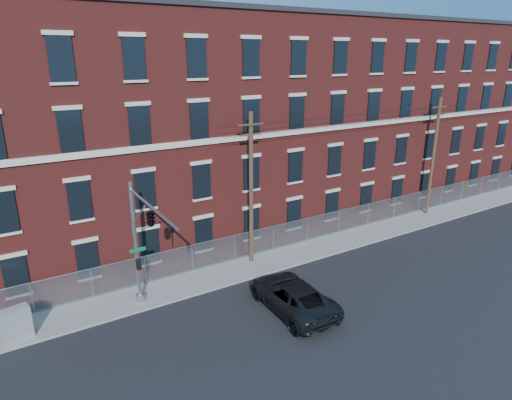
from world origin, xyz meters
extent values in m
plane|color=black|center=(0.00, 0.00, 0.00)|extent=(140.00, 140.00, 0.00)
cube|color=gray|center=(12.00, 5.00, 0.06)|extent=(65.00, 3.00, 0.12)
cube|color=maroon|center=(12.00, 14.00, 8.00)|extent=(55.00, 14.00, 16.00)
cube|color=black|center=(12.00, 14.00, 16.15)|extent=(55.30, 14.30, 0.30)
cube|color=#B9AF9A|center=(12.00, 6.92, 8.30)|extent=(55.00, 0.18, 0.35)
cube|color=black|center=(-11.83, 6.94, 2.20)|extent=(1.20, 0.10, 2.20)
cube|color=black|center=(-11.83, 6.94, 5.80)|extent=(1.20, 0.10, 2.20)
cube|color=black|center=(-8.17, 6.94, 2.20)|extent=(1.20, 0.10, 2.20)
cube|color=black|center=(-8.17, 6.94, 5.80)|extent=(1.20, 0.10, 2.20)
cube|color=black|center=(-8.17, 6.94, 9.60)|extent=(1.20, 0.10, 2.20)
cube|color=black|center=(-8.17, 6.94, 13.20)|extent=(1.20, 0.10, 2.20)
cube|color=black|center=(-4.50, 6.94, 2.20)|extent=(1.20, 0.10, 2.20)
cube|color=black|center=(-4.50, 6.94, 5.80)|extent=(1.20, 0.10, 2.20)
cube|color=black|center=(-4.50, 6.94, 9.60)|extent=(1.20, 0.10, 2.20)
cube|color=black|center=(-4.50, 6.94, 13.20)|extent=(1.20, 0.10, 2.20)
cube|color=black|center=(-0.83, 6.94, 2.20)|extent=(1.20, 0.10, 2.20)
cube|color=black|center=(-0.83, 6.94, 5.80)|extent=(1.20, 0.10, 2.20)
cube|color=black|center=(-0.83, 6.94, 9.60)|extent=(1.20, 0.10, 2.20)
cube|color=black|center=(-0.83, 6.94, 13.20)|extent=(1.20, 0.10, 2.20)
cube|color=black|center=(2.83, 6.94, 2.20)|extent=(1.20, 0.10, 2.20)
cube|color=black|center=(2.83, 6.94, 5.80)|extent=(1.20, 0.10, 2.20)
cube|color=black|center=(2.83, 6.94, 9.60)|extent=(1.20, 0.10, 2.20)
cube|color=black|center=(2.83, 6.94, 13.20)|extent=(1.20, 0.10, 2.20)
cube|color=black|center=(6.50, 6.94, 2.20)|extent=(1.20, 0.10, 2.20)
cube|color=black|center=(6.50, 6.94, 5.80)|extent=(1.20, 0.10, 2.20)
cube|color=black|center=(6.50, 6.94, 9.60)|extent=(1.20, 0.10, 2.20)
cube|color=black|center=(6.50, 6.94, 13.20)|extent=(1.20, 0.10, 2.20)
cube|color=black|center=(10.17, 6.94, 2.20)|extent=(1.20, 0.10, 2.20)
cube|color=black|center=(10.17, 6.94, 5.80)|extent=(1.20, 0.10, 2.20)
cube|color=black|center=(10.17, 6.94, 9.60)|extent=(1.20, 0.10, 2.20)
cube|color=black|center=(10.17, 6.94, 13.20)|extent=(1.20, 0.10, 2.20)
cube|color=black|center=(13.83, 6.94, 2.20)|extent=(1.20, 0.10, 2.20)
cube|color=black|center=(13.83, 6.94, 5.80)|extent=(1.20, 0.10, 2.20)
cube|color=black|center=(13.83, 6.94, 9.60)|extent=(1.20, 0.10, 2.20)
cube|color=black|center=(13.83, 6.94, 13.20)|extent=(1.20, 0.10, 2.20)
cube|color=black|center=(17.50, 6.94, 2.20)|extent=(1.20, 0.10, 2.20)
cube|color=black|center=(17.50, 6.94, 5.80)|extent=(1.20, 0.10, 2.20)
cube|color=black|center=(17.50, 6.94, 9.60)|extent=(1.20, 0.10, 2.20)
cube|color=black|center=(17.50, 6.94, 13.20)|extent=(1.20, 0.10, 2.20)
cube|color=black|center=(21.17, 6.94, 2.20)|extent=(1.20, 0.10, 2.20)
cube|color=black|center=(21.17, 6.94, 5.80)|extent=(1.20, 0.10, 2.20)
cube|color=black|center=(21.17, 6.94, 9.60)|extent=(1.20, 0.10, 2.20)
cube|color=black|center=(21.17, 6.94, 13.20)|extent=(1.20, 0.10, 2.20)
cube|color=black|center=(24.83, 6.94, 2.20)|extent=(1.20, 0.10, 2.20)
cube|color=black|center=(24.83, 6.94, 5.80)|extent=(1.20, 0.10, 2.20)
cube|color=black|center=(24.83, 6.94, 9.60)|extent=(1.20, 0.10, 2.20)
cube|color=black|center=(24.83, 6.94, 13.20)|extent=(1.20, 0.10, 2.20)
cube|color=black|center=(28.50, 6.94, 2.20)|extent=(1.20, 0.10, 2.20)
cube|color=black|center=(28.50, 6.94, 5.80)|extent=(1.20, 0.10, 2.20)
cube|color=black|center=(28.50, 6.94, 9.60)|extent=(1.20, 0.10, 2.20)
cube|color=black|center=(28.50, 6.94, 13.20)|extent=(1.20, 0.10, 2.20)
cube|color=black|center=(32.17, 6.94, 2.20)|extent=(1.20, 0.10, 2.20)
cube|color=black|center=(32.17, 6.94, 5.80)|extent=(1.20, 0.10, 2.20)
cube|color=black|center=(32.17, 6.94, 9.60)|extent=(1.20, 0.10, 2.20)
cube|color=#A5A8AD|center=(12.00, 6.30, 1.02)|extent=(59.00, 0.02, 1.80)
cylinder|color=#9EA0A5|center=(12.00, 6.30, 1.92)|extent=(59.00, 0.04, 0.04)
cylinder|color=#9EA0A5|center=(-11.29, 6.30, 1.02)|extent=(0.06, 0.06, 1.85)
cylinder|color=#9EA0A5|center=(-8.18, 6.30, 1.02)|extent=(0.06, 0.06, 1.85)
cylinder|color=#9EA0A5|center=(-5.08, 6.30, 1.02)|extent=(0.06, 0.06, 1.85)
cylinder|color=#9EA0A5|center=(-1.97, 6.30, 1.02)|extent=(0.06, 0.06, 1.85)
cylinder|color=#9EA0A5|center=(1.13, 6.30, 1.02)|extent=(0.06, 0.06, 1.85)
cylinder|color=#9EA0A5|center=(4.24, 6.30, 1.02)|extent=(0.06, 0.06, 1.85)
cylinder|color=#9EA0A5|center=(7.34, 6.30, 1.02)|extent=(0.06, 0.06, 1.85)
cylinder|color=#9EA0A5|center=(10.45, 6.30, 1.02)|extent=(0.06, 0.06, 1.85)
cylinder|color=#9EA0A5|center=(13.55, 6.30, 1.02)|extent=(0.06, 0.06, 1.85)
cylinder|color=#9EA0A5|center=(16.66, 6.30, 1.02)|extent=(0.06, 0.06, 1.85)
cylinder|color=#9EA0A5|center=(19.76, 6.30, 1.02)|extent=(0.06, 0.06, 1.85)
cylinder|color=#9EA0A5|center=(22.87, 6.30, 1.02)|extent=(0.06, 0.06, 1.85)
cylinder|color=#9EA0A5|center=(25.97, 6.30, 1.02)|extent=(0.06, 0.06, 1.85)
cylinder|color=#9EA0A5|center=(29.08, 6.30, 1.02)|extent=(0.06, 0.06, 1.85)
cylinder|color=#9EA0A5|center=(32.18, 6.30, 1.02)|extent=(0.06, 0.06, 1.85)
cylinder|color=#9EA0A5|center=(-6.00, 4.50, 3.62)|extent=(0.22, 0.22, 7.00)
cylinder|color=#9EA0A5|center=(-6.00, 4.50, 0.32)|extent=(0.50, 0.50, 0.40)
cylinder|color=#9EA0A5|center=(-6.00, 1.25, 6.72)|extent=(0.14, 6.50, 0.14)
cylinder|color=#9EA0A5|center=(-6.00, 3.30, 5.72)|extent=(0.08, 2.18, 1.56)
cube|color=#0C592D|center=(-5.95, 4.35, 3.32)|extent=(0.90, 0.03, 0.22)
cube|color=black|center=(-6.00, 4.25, 2.52)|extent=(0.25, 0.25, 0.60)
imported|color=black|center=(-6.00, -1.30, 6.17)|extent=(0.16, 0.20, 1.00)
imported|color=black|center=(-6.00, 1.50, 6.17)|extent=(0.53, 2.48, 1.00)
cylinder|color=#483024|center=(2.00, 5.60, 5.12)|extent=(0.28, 0.28, 10.00)
cube|color=#483024|center=(2.00, 5.60, 9.32)|extent=(1.80, 0.12, 0.12)
cube|color=#483024|center=(2.00, 5.60, 8.72)|extent=(1.40, 0.12, 0.12)
cylinder|color=#483024|center=(20.00, 5.60, 5.12)|extent=(0.28, 0.28, 10.00)
cube|color=#483024|center=(20.00, 5.60, 9.32)|extent=(1.80, 0.12, 0.12)
cube|color=#483024|center=(20.00, 5.60, 8.72)|extent=(1.40, 0.12, 0.12)
cylinder|color=black|center=(20.00, 5.30, 9.32)|extent=(40.00, 0.02, 0.02)
cylinder|color=black|center=(20.00, 5.90, 9.32)|extent=(40.00, 0.02, 0.02)
cylinder|color=black|center=(20.00, 5.60, 8.72)|extent=(40.00, 0.02, 0.02)
imported|color=black|center=(0.92, -0.55, 0.84)|extent=(2.98, 6.11, 1.67)
cube|color=slate|center=(-12.22, 4.20, 0.95)|extent=(1.44, 0.94, 1.66)
camera|label=1|loc=(-11.94, -17.64, 13.42)|focal=30.94mm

